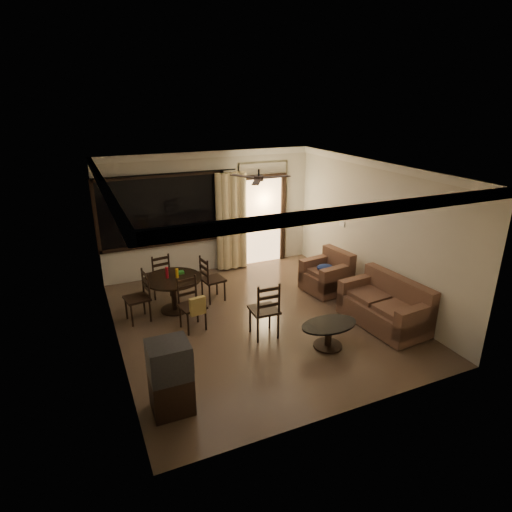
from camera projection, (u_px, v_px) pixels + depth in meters
name	position (u px, v px, depth m)	size (l,w,h in m)	color
ground	(258.00, 319.00, 8.01)	(5.50, 5.50, 0.00)	#7F6651
room_shell	(250.00, 201.00, 9.11)	(5.50, 6.70, 5.50)	beige
dining_table	(173.00, 285.00, 8.18)	(1.10, 1.10, 0.91)	black
dining_chair_west	(139.00, 306.00, 7.90)	(0.48, 0.48, 0.95)	black
dining_chair_east	(213.00, 287.00, 8.70)	(0.48, 0.48, 0.95)	black
dining_chair_south	(193.00, 314.00, 7.59)	(0.48, 0.53, 0.95)	black
dining_chair_north	(160.00, 283.00, 8.89)	(0.48, 0.48, 0.95)	black
tv_cabinet	(170.00, 377.00, 5.53)	(0.55, 0.48, 1.02)	black
sofa	(386.00, 307.00, 7.74)	(0.99, 1.67, 0.86)	#3F281D
armchair	(328.00, 275.00, 9.10)	(0.96, 0.96, 0.85)	#3F281D
coffee_table	(329.00, 331.00, 7.05)	(0.98, 0.59, 0.43)	black
side_chair	(264.00, 320.00, 7.37)	(0.48, 0.48, 1.04)	black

